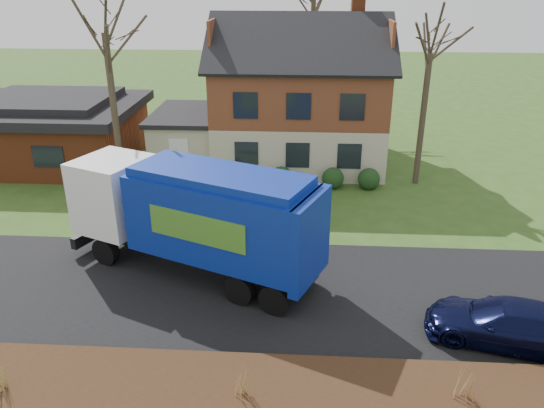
{
  "coord_description": "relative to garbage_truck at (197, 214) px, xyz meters",
  "views": [
    {
      "loc": [
        2.28,
        -15.3,
        10.02
      ],
      "look_at": [
        1.18,
        2.5,
        2.17
      ],
      "focal_mm": 35.0,
      "sensor_mm": 36.0,
      "label": 1
    }
  ],
  "objects": [
    {
      "name": "silver_sedan",
      "position": [
        0.84,
        3.89,
        -1.67
      ],
      "size": [
        4.21,
        2.06,
        1.33
      ],
      "primitive_type": "imported",
      "rotation": [
        0.0,
        0.0,
        1.74
      ],
      "color": "#A9ACB1",
      "rests_on": "ground"
    },
    {
      "name": "grass_clump_mid",
      "position": [
        2.3,
        -6.32,
        -1.62
      ],
      "size": [
        0.3,
        0.25,
        0.84
      ],
      "color": "#A9864A",
      "rests_on": "mulch_verge"
    },
    {
      "name": "garbage_truck",
      "position": [
        0.0,
        0.0,
        0.0
      ],
      "size": [
        9.69,
        6.06,
        4.06
      ],
      "rotation": [
        0.0,
        0.0,
        -0.41
      ],
      "color": "black",
      "rests_on": "ground"
    },
    {
      "name": "tree_front_east",
      "position": [
        9.44,
        9.49,
        5.23
      ],
      "size": [
        3.35,
        3.35,
        9.31
      ],
      "color": "#433628",
      "rests_on": "ground"
    },
    {
      "name": "ranch_house",
      "position": [
        -10.66,
        11.86,
        -0.52
      ],
      "size": [
        9.8,
        8.2,
        3.7
      ],
      "color": "brown",
      "rests_on": "ground"
    },
    {
      "name": "road",
      "position": [
        1.34,
        -1.14,
        -2.33
      ],
      "size": [
        80.0,
        7.0,
        0.02
      ],
      "primitive_type": "cube",
      "color": "black",
      "rests_on": "ground"
    },
    {
      "name": "main_house",
      "position": [
        2.83,
        12.77,
        1.69
      ],
      "size": [
        12.95,
        8.95,
        9.26
      ],
      "color": "#BDB298",
      "rests_on": "ground"
    },
    {
      "name": "navy_wagon",
      "position": [
        9.66,
        -3.37,
        -1.67
      ],
      "size": [
        4.91,
        3.0,
        1.33
      ],
      "primitive_type": "imported",
      "rotation": [
        0.0,
        0.0,
        -1.84
      ],
      "color": "black",
      "rests_on": "ground"
    },
    {
      "name": "mulch_verge",
      "position": [
        1.34,
        -6.44,
        -2.19
      ],
      "size": [
        80.0,
        3.5,
        0.3
      ],
      "primitive_type": "cube",
      "color": "black",
      "rests_on": "ground"
    },
    {
      "name": "tree_front_west",
      "position": [
        -5.32,
        7.63,
        6.28
      ],
      "size": [
        3.52,
        3.52,
        10.46
      ],
      "color": "#453729",
      "rests_on": "ground"
    },
    {
      "name": "grass_clump_east",
      "position": [
        7.74,
        -6.13,
        -1.6
      ],
      "size": [
        0.35,
        0.29,
        0.88
      ],
      "color": "#AA794B",
      "rests_on": "mulch_verge"
    },
    {
      "name": "ground",
      "position": [
        1.34,
        -1.14,
        -2.34
      ],
      "size": [
        120.0,
        120.0,
        0.0
      ],
      "primitive_type": "plane",
      "color": "#304D19",
      "rests_on": "ground"
    }
  ]
}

